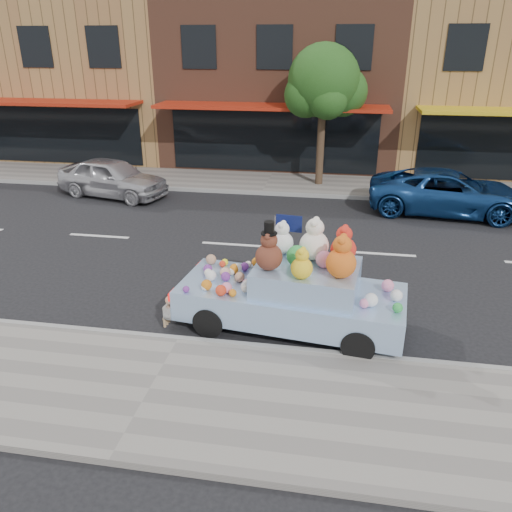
% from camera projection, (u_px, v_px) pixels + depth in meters
% --- Properties ---
extents(ground, '(120.00, 120.00, 0.00)m').
position_uv_depth(ground, '(234.00, 245.00, 13.87)').
color(ground, black).
rests_on(ground, ground).
extents(near_sidewalk, '(60.00, 3.00, 0.12)m').
position_uv_depth(near_sidewalk, '(150.00, 391.00, 7.96)').
color(near_sidewalk, gray).
rests_on(near_sidewalk, ground).
extents(far_sidewalk, '(60.00, 3.00, 0.12)m').
position_uv_depth(far_sidewalk, '(268.00, 183.00, 19.73)').
color(far_sidewalk, gray).
rests_on(far_sidewalk, ground).
extents(near_kerb, '(60.00, 0.12, 0.13)m').
position_uv_depth(near_kerb, '(179.00, 340.00, 9.31)').
color(near_kerb, gray).
rests_on(near_kerb, ground).
extents(far_kerb, '(60.00, 0.12, 0.13)m').
position_uv_depth(far_kerb, '(262.00, 193.00, 18.37)').
color(far_kerb, gray).
rests_on(far_kerb, ground).
extents(storefront_left, '(10.00, 9.80, 7.30)m').
position_uv_depth(storefront_left, '(86.00, 76.00, 24.80)').
color(storefront_left, olive).
rests_on(storefront_left, ground).
extents(storefront_mid, '(10.00, 9.80, 7.30)m').
position_uv_depth(storefront_mid, '(285.00, 78.00, 23.28)').
color(storefront_mid, brown).
rests_on(storefront_mid, ground).
extents(street_tree, '(3.00, 2.70, 5.22)m').
position_uv_depth(street_tree, '(324.00, 87.00, 18.03)').
color(street_tree, '#38281C').
rests_on(street_tree, ground).
extents(car_silver, '(4.36, 2.57, 1.39)m').
position_uv_depth(car_silver, '(112.00, 178.00, 17.96)').
color(car_silver, silver).
rests_on(car_silver, ground).
extents(car_blue, '(5.25, 2.83, 1.40)m').
position_uv_depth(car_blue, '(449.00, 192.00, 16.17)').
color(car_blue, navy).
rests_on(car_blue, ground).
extents(art_car, '(4.66, 2.26, 2.28)m').
position_uv_depth(art_car, '(293.00, 290.00, 9.57)').
color(art_car, black).
rests_on(art_car, ground).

